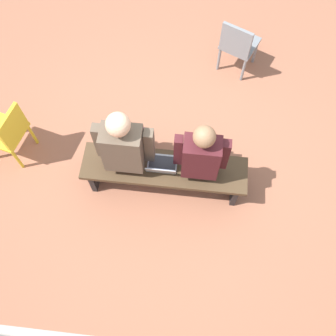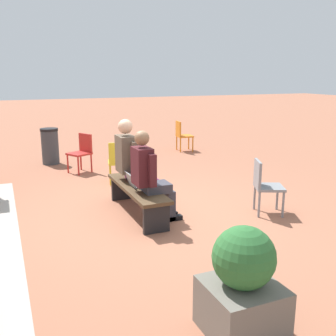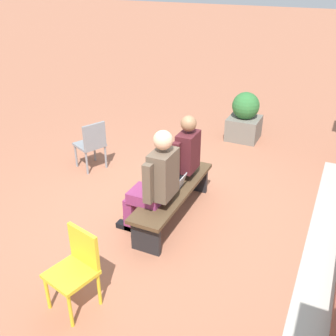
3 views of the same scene
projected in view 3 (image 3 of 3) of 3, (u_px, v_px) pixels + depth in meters
name	position (u px, v px, depth m)	size (l,w,h in m)	color
ground_plane	(162.00, 213.00, 5.48)	(60.00, 60.00, 0.00)	#9E6047
concrete_strip	(320.00, 256.00, 4.68)	(5.31, 0.40, 0.01)	#A8A399
bench	(174.00, 195.00, 5.24)	(1.80, 0.44, 0.45)	#4C3823
person_student	(180.00, 158.00, 5.39)	(0.55, 0.69, 1.35)	#383842
person_adult	(155.00, 181.00, 4.76)	(0.60, 0.75, 1.43)	#7F2D5B
laptop	(174.00, 186.00, 5.14)	(0.32, 0.29, 0.21)	#9EA0A5
plastic_chair_far_right	(77.00, 265.00, 3.84)	(0.51, 0.51, 0.84)	gold
plastic_chair_near_bench_left	(92.00, 143.00, 6.44)	(0.56, 0.56, 0.84)	gray
planter	(245.00, 118.00, 7.60)	(0.60, 0.60, 0.94)	#6B665B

